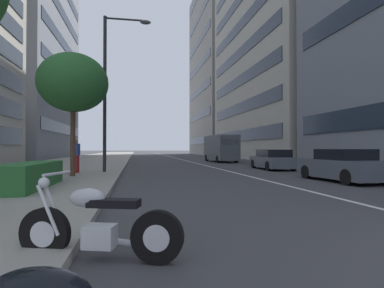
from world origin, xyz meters
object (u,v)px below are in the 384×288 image
car_lead_in_lane (342,166)px  delivery_van_ahead (221,148)px  car_far_down_avenue (272,160)px  pedestrian_on_plaza (75,156)px  street_tree_far_plaza (73,83)px  motorcycle_far_end_row (98,227)px  street_lamp_with_banners (112,78)px

car_lead_in_lane → delivery_van_ahead: 19.42m
car_far_down_avenue → pedestrian_on_plaza: bearing=105.4°
car_lead_in_lane → delivery_van_ahead: (19.40, 0.02, 0.80)m
car_lead_in_lane → street_tree_far_plaza: street_tree_far_plaza is taller
motorcycle_far_end_row → car_lead_in_lane: car_lead_in_lane is taller
delivery_van_ahead → street_lamp_with_banners: size_ratio=0.73×
street_tree_far_plaza → pedestrian_on_plaza: (1.98, 0.25, -3.34)m
motorcycle_far_end_row → street_lamp_with_banners: 14.16m
delivery_van_ahead → pedestrian_on_plaza: 18.69m
car_lead_in_lane → pedestrian_on_plaza: 12.72m
car_lead_in_lane → pedestrian_on_plaza: size_ratio=2.42×
car_lead_in_lane → car_far_down_avenue: (7.58, -0.30, -0.01)m
motorcycle_far_end_row → street_lamp_with_banners: (13.30, 0.85, 4.77)m
car_far_down_avenue → street_lamp_with_banners: street_lamp_with_banners is taller
motorcycle_far_end_row → street_lamp_with_banners: bearing=-69.2°
motorcycle_far_end_row → car_far_down_avenue: car_far_down_avenue is taller
motorcycle_far_end_row → pedestrian_on_plaza: size_ratio=1.18×
car_lead_in_lane → street_tree_far_plaza: bearing=74.3°
car_far_down_avenue → delivery_van_ahead: 11.85m
delivery_van_ahead → motorcycle_far_end_row: bearing=159.3°
car_lead_in_lane → street_lamp_with_banners: size_ratio=0.50×
car_far_down_avenue → street_lamp_with_banners: 11.46m
car_lead_in_lane → street_tree_far_plaza: (2.87, 11.50, 3.73)m
car_far_down_avenue → street_tree_far_plaza: street_tree_far_plaza is taller
street_tree_far_plaza → pedestrian_on_plaza: size_ratio=3.20×
delivery_van_ahead → street_lamp_with_banners: 17.62m
street_lamp_with_banners → street_tree_far_plaza: street_lamp_with_banners is taller
motorcycle_far_end_row → car_far_down_avenue: 18.17m
pedestrian_on_plaza → car_lead_in_lane: bearing=88.6°
street_lamp_with_banners → pedestrian_on_plaza: (-0.50, 1.76, -4.16)m
motorcycle_far_end_row → pedestrian_on_plaza: bearing=-61.3°
car_far_down_avenue → street_lamp_with_banners: size_ratio=0.51×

